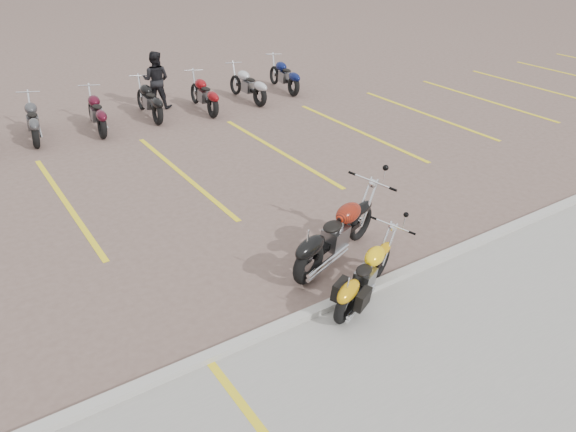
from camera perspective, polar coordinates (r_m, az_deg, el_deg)
name	(u,v)px	position (r m, az deg, el deg)	size (l,w,h in m)	color
ground	(272,249)	(10.41, -1.65, -3.36)	(100.00, 100.00, 0.00)	#755C53
concrete_apron	(460,406)	(7.80, 17.10, -17.96)	(60.00, 5.00, 0.01)	#9E9B93
curb	(339,301)	(9.04, 5.16, -8.64)	(60.00, 0.18, 0.12)	#ADAAA3
parking_stripes	(183,174)	(13.59, -10.65, 4.19)	(38.00, 5.50, 0.01)	yellow
yellow_cruiser	(361,278)	(9.00, 7.46, -6.27)	(1.83, 0.97, 0.81)	black
flame_cruiser	(332,237)	(9.84, 4.54, -2.13)	(2.34, 0.97, 1.00)	black
person_b	(156,80)	(18.39, -13.25, 13.31)	(0.86, 0.67, 1.76)	black
bg_bike_row	(63,115)	(16.90, -21.88, 9.50)	(15.59, 2.03, 1.10)	black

